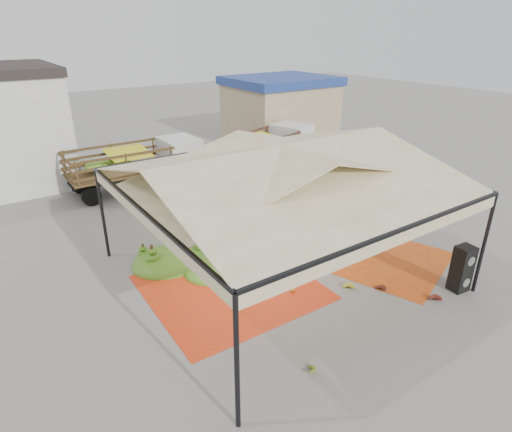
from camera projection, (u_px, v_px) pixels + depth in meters
ground at (278, 272)px, 13.24m from camera, size 90.00×90.00×0.00m
canopy_tent at (281, 170)px, 11.90m from camera, size 8.10×8.10×4.00m
building_tan at (280, 110)px, 27.35m from camera, size 6.30×5.30×4.10m
tarp_left at (231, 287)px, 12.46m from camera, size 4.71×4.50×0.01m
tarp_right at (380, 258)px, 14.01m from camera, size 4.68×4.79×0.01m
banana_heap at (210, 240)px, 14.02m from camera, size 5.98×5.32×1.10m
hand_yellow_a at (289, 288)px, 12.26m from camera, size 0.57×0.51×0.21m
hand_yellow_b at (348, 287)px, 12.29m from camera, size 0.62×0.56×0.23m
hand_red_a at (379, 288)px, 12.22m from camera, size 0.52×0.43×0.22m
hand_red_b at (434, 299)px, 11.74m from camera, size 0.63×0.58×0.23m
hand_green at (309, 368)px, 9.39m from camera, size 0.51×0.49×0.18m
hanging_bunches at (248, 185)px, 12.77m from camera, size 4.74×0.24×0.20m
speaker_stack at (462, 269)px, 12.09m from camera, size 0.55×0.49×1.39m
banana_leaves at (236, 275)px, 13.07m from camera, size 0.96×1.36×3.70m
vendor at (233, 189)px, 17.32m from camera, size 0.77×0.60×1.87m
truck_left at (141, 161)px, 19.71m from camera, size 6.04×2.15×2.07m
truck_right at (270, 146)px, 22.25m from camera, size 6.31×3.70×2.05m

